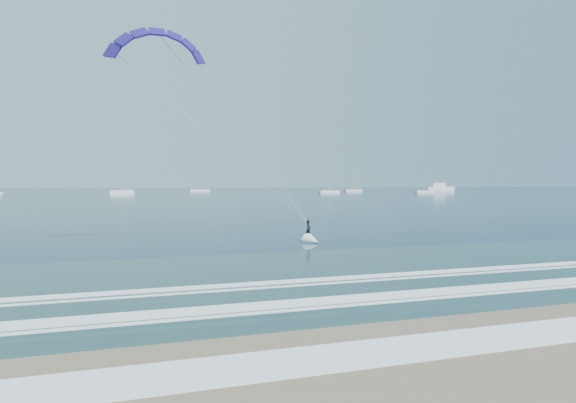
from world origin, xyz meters
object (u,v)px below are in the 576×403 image
at_px(sailboat_4, 200,190).
at_px(sailboat_2, 122,191).
at_px(kitesurfer_rig, 238,134).
at_px(sailboat_3, 122,193).
at_px(sailboat_7, 353,190).
at_px(sailboat_6, 425,191).
at_px(motor_yacht, 439,188).
at_px(sailboat_5, 329,191).

bearing_deg(sailboat_4, sailboat_2, -157.24).
height_order(kitesurfer_rig, sailboat_3, kitesurfer_rig).
bearing_deg(sailboat_4, kitesurfer_rig, -98.33).
bearing_deg(kitesurfer_rig, sailboat_2, 91.27).
bearing_deg(sailboat_3, sailboat_7, 16.29).
distance_m(kitesurfer_rig, sailboat_7, 230.08).
height_order(sailboat_2, sailboat_6, sailboat_2).
relative_size(sailboat_3, sailboat_6, 0.99).
bearing_deg(sailboat_3, motor_yacht, 11.55).
xyz_separation_m(kitesurfer_rig, sailboat_4, (34.27, 234.11, -7.19)).
distance_m(motor_yacht, sailboat_6, 54.39).
bearing_deg(sailboat_6, sailboat_5, 160.94).
height_order(sailboat_4, sailboat_5, sailboat_4).
bearing_deg(sailboat_4, sailboat_5, -49.14).
height_order(sailboat_4, sailboat_7, sailboat_4).
distance_m(motor_yacht, sailboat_5, 81.12).
height_order(sailboat_2, sailboat_5, sailboat_2).
bearing_deg(sailboat_7, sailboat_3, -163.71).
relative_size(kitesurfer_rig, motor_yacht, 1.01).
bearing_deg(sailboat_5, motor_yacht, 19.16).
xyz_separation_m(sailboat_2, sailboat_7, (112.78, -14.65, 0.00)).
height_order(sailboat_5, sailboat_6, sailboat_5).
relative_size(motor_yacht, sailboat_3, 1.37).
xyz_separation_m(motor_yacht, sailboat_7, (-52.21, -0.71, -1.10)).
relative_size(sailboat_4, sailboat_6, 1.13).
distance_m(kitesurfer_rig, sailboat_3, 170.16).
relative_size(sailboat_3, sailboat_4, 0.87).
bearing_deg(sailboat_2, kitesurfer_rig, -88.73).
relative_size(kitesurfer_rig, sailboat_3, 1.39).
bearing_deg(sailboat_3, sailboat_2, 89.26).
relative_size(kitesurfer_rig, sailboat_4, 1.21).
xyz_separation_m(sailboat_5, sailboat_6, (40.44, -13.97, -0.01)).
bearing_deg(motor_yacht, sailboat_2, 175.17).
bearing_deg(motor_yacht, sailboat_7, -179.22).
distance_m(sailboat_4, sailboat_6, 114.38).
distance_m(kitesurfer_rig, sailboat_2, 217.88).
height_order(sailboat_2, sailboat_4, sailboat_4).
relative_size(kitesurfer_rig, sailboat_7, 1.30).
relative_size(sailboat_2, sailboat_7, 1.03).
xyz_separation_m(motor_yacht, sailboat_4, (-125.90, 30.34, -1.09)).
bearing_deg(sailboat_6, sailboat_3, 177.01).
bearing_deg(sailboat_6, kitesurfer_rig, -127.23).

